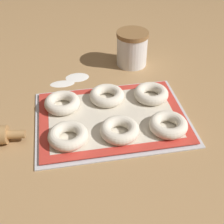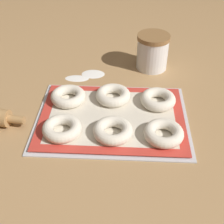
{
  "view_description": "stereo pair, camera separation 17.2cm",
  "coord_description": "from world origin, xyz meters",
  "px_view_note": "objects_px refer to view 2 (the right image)",
  "views": [
    {
      "loc": [
        -0.12,
        -0.72,
        0.63
      ],
      "look_at": [
        0.01,
        0.01,
        0.03
      ],
      "focal_mm": 50.0,
      "sensor_mm": 36.0,
      "label": 1
    },
    {
      "loc": [
        0.05,
        -0.74,
        0.63
      ],
      "look_at": [
        0.01,
        0.01,
        0.03
      ],
      "focal_mm": 50.0,
      "sensor_mm": 36.0,
      "label": 2
    }
  ],
  "objects_px": {
    "baking_tray": "(112,118)",
    "bagel_back_left": "(68,96)",
    "bagel_front_right": "(164,133)",
    "bagel_back_center": "(113,95)",
    "bagel_back_right": "(158,99)",
    "bagel_front_left": "(62,128)",
    "flour_canister": "(152,52)",
    "bagel_front_center": "(113,131)"
  },
  "relations": [
    {
      "from": "baking_tray",
      "to": "bagel_back_left",
      "type": "relative_size",
      "value": 4.11
    },
    {
      "from": "bagel_front_right",
      "to": "bagel_back_center",
      "type": "xyz_separation_m",
      "value": [
        -0.15,
        0.18,
        0.0
      ]
    },
    {
      "from": "bagel_front_right",
      "to": "bagel_back_right",
      "type": "bearing_deg",
      "value": 92.18
    },
    {
      "from": "bagel_front_left",
      "to": "flour_canister",
      "type": "distance_m",
      "value": 0.49
    },
    {
      "from": "bagel_back_left",
      "to": "bagel_front_left",
      "type": "bearing_deg",
      "value": -87.27
    },
    {
      "from": "bagel_front_center",
      "to": "bagel_front_left",
      "type": "bearing_deg",
      "value": 179.28
    },
    {
      "from": "bagel_front_center",
      "to": "flour_canister",
      "type": "distance_m",
      "value": 0.43
    },
    {
      "from": "bagel_front_right",
      "to": "bagel_back_center",
      "type": "bearing_deg",
      "value": 130.91
    },
    {
      "from": "baking_tray",
      "to": "bagel_front_left",
      "type": "xyz_separation_m",
      "value": [
        -0.14,
        -0.08,
        0.02
      ]
    },
    {
      "from": "bagel_front_left",
      "to": "bagel_front_right",
      "type": "bearing_deg",
      "value": -1.01
    },
    {
      "from": "bagel_back_right",
      "to": "bagel_back_left",
      "type": "bearing_deg",
      "value": 179.7
    },
    {
      "from": "baking_tray",
      "to": "bagel_front_left",
      "type": "height_order",
      "value": "bagel_front_left"
    },
    {
      "from": "baking_tray",
      "to": "bagel_front_left",
      "type": "bearing_deg",
      "value": -149.54
    },
    {
      "from": "bagel_front_center",
      "to": "bagel_back_right",
      "type": "relative_size",
      "value": 1.0
    },
    {
      "from": "bagel_front_right",
      "to": "flour_canister",
      "type": "distance_m",
      "value": 0.41
    },
    {
      "from": "bagel_back_center",
      "to": "bagel_front_right",
      "type": "bearing_deg",
      "value": -49.09
    },
    {
      "from": "bagel_back_left",
      "to": "bagel_front_right",
      "type": "bearing_deg",
      "value": -28.44
    },
    {
      "from": "bagel_front_center",
      "to": "bagel_back_left",
      "type": "bearing_deg",
      "value": 134.28
    },
    {
      "from": "bagel_front_left",
      "to": "bagel_front_right",
      "type": "relative_size",
      "value": 1.0
    },
    {
      "from": "bagel_front_left",
      "to": "flour_canister",
      "type": "height_order",
      "value": "flour_canister"
    },
    {
      "from": "baking_tray",
      "to": "flour_canister",
      "type": "bearing_deg",
      "value": 66.99
    },
    {
      "from": "bagel_front_center",
      "to": "bagel_front_right",
      "type": "distance_m",
      "value": 0.14
    },
    {
      "from": "bagel_front_center",
      "to": "bagel_back_center",
      "type": "bearing_deg",
      "value": 92.67
    },
    {
      "from": "bagel_front_right",
      "to": "bagel_back_left",
      "type": "height_order",
      "value": "same"
    },
    {
      "from": "baking_tray",
      "to": "bagel_back_right",
      "type": "xyz_separation_m",
      "value": [
        0.15,
        0.07,
        0.02
      ]
    },
    {
      "from": "baking_tray",
      "to": "bagel_back_left",
      "type": "height_order",
      "value": "bagel_back_left"
    },
    {
      "from": "bagel_back_right",
      "to": "flour_canister",
      "type": "relative_size",
      "value": 0.85
    },
    {
      "from": "bagel_front_left",
      "to": "bagel_front_right",
      "type": "xyz_separation_m",
      "value": [
        0.29,
        -0.01,
        0.0
      ]
    },
    {
      "from": "bagel_back_left",
      "to": "bagel_back_center",
      "type": "height_order",
      "value": "same"
    },
    {
      "from": "bagel_back_center",
      "to": "bagel_front_left",
      "type": "bearing_deg",
      "value": -129.2
    },
    {
      "from": "bagel_front_right",
      "to": "bagel_front_center",
      "type": "bearing_deg",
      "value": 178.7
    },
    {
      "from": "bagel_back_left",
      "to": "bagel_back_center",
      "type": "distance_m",
      "value": 0.15
    },
    {
      "from": "bagel_back_center",
      "to": "flour_canister",
      "type": "height_order",
      "value": "flour_canister"
    },
    {
      "from": "baking_tray",
      "to": "bagel_back_center",
      "type": "relative_size",
      "value": 4.11
    },
    {
      "from": "baking_tray",
      "to": "bagel_front_center",
      "type": "xyz_separation_m",
      "value": [
        0.01,
        -0.08,
        0.02
      ]
    },
    {
      "from": "flour_canister",
      "to": "bagel_front_center",
      "type": "bearing_deg",
      "value": -107.71
    },
    {
      "from": "bagel_front_left",
      "to": "bagel_front_center",
      "type": "relative_size",
      "value": 1.0
    },
    {
      "from": "baking_tray",
      "to": "bagel_back_left",
      "type": "bearing_deg",
      "value": 153.33
    },
    {
      "from": "bagel_front_left",
      "to": "bagel_front_right",
      "type": "distance_m",
      "value": 0.29
    },
    {
      "from": "bagel_front_center",
      "to": "bagel_back_center",
      "type": "relative_size",
      "value": 1.0
    },
    {
      "from": "baking_tray",
      "to": "bagel_back_center",
      "type": "xyz_separation_m",
      "value": [
        -0.0,
        0.09,
        0.02
      ]
    },
    {
      "from": "bagel_front_right",
      "to": "bagel_back_right",
      "type": "distance_m",
      "value": 0.16
    }
  ]
}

